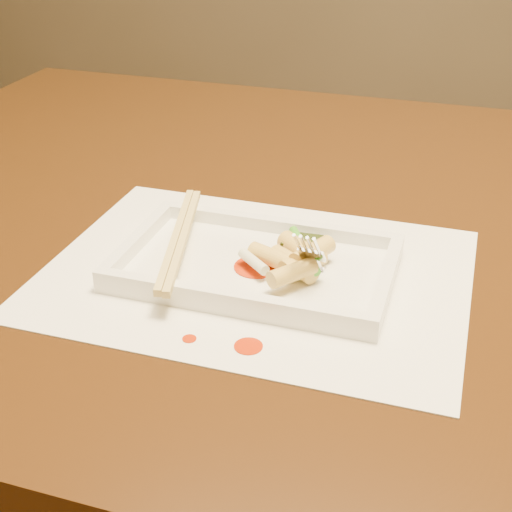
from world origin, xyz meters
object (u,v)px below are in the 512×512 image
(chopstick_a, at_px, (176,237))
(plate_base, at_px, (256,269))
(placemat, at_px, (256,273))
(fork, at_px, (336,196))
(table, at_px, (371,297))

(chopstick_a, bearing_deg, plate_base, 0.00)
(placemat, bearing_deg, plate_base, 0.00)
(placemat, distance_m, fork, 0.11)
(placemat, height_order, chopstick_a, chopstick_a)
(plate_base, distance_m, fork, 0.11)
(plate_base, bearing_deg, placemat, 0.00)
(chopstick_a, bearing_deg, fork, 6.75)
(plate_base, xyz_separation_m, chopstick_a, (-0.08, 0.00, 0.02))
(table, distance_m, plate_base, 0.21)
(fork, bearing_deg, table, 80.03)
(placemat, xyz_separation_m, chopstick_a, (-0.08, 0.00, 0.03))
(placemat, height_order, fork, fork)
(chopstick_a, bearing_deg, placemat, 0.00)
(plate_base, relative_size, chopstick_a, 1.26)
(placemat, relative_size, plate_base, 1.54)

